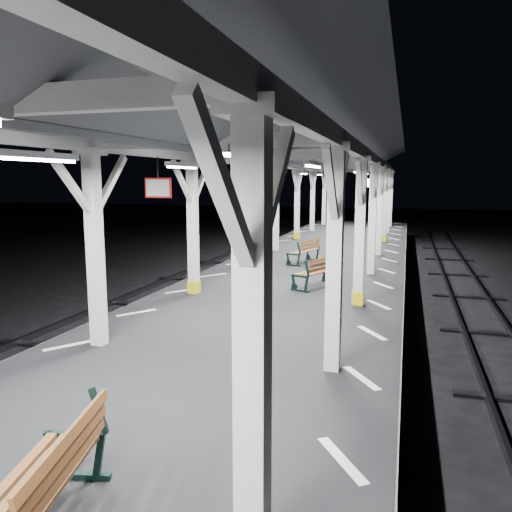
% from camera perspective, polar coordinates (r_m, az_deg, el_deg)
% --- Properties ---
extents(ground, '(120.00, 120.00, 0.00)m').
position_cam_1_polar(ground, '(10.32, -1.14, -12.93)').
color(ground, black).
rests_on(ground, ground).
extents(platform, '(6.00, 50.00, 1.00)m').
position_cam_1_polar(platform, '(10.15, -1.15, -10.30)').
color(platform, black).
rests_on(platform, ground).
extents(hazard_stripes_left, '(1.00, 48.00, 0.01)m').
position_cam_1_polar(hazard_stripes_left, '(10.97, -13.50, -6.32)').
color(hazard_stripes_left, silver).
rests_on(hazard_stripes_left, platform).
extents(hazard_stripes_right, '(1.00, 48.00, 0.01)m').
position_cam_1_polar(hazard_stripes_right, '(9.56, 13.11, -8.57)').
color(hazard_stripes_right, silver).
rests_on(hazard_stripes_right, platform).
extents(track_left, '(2.20, 60.00, 0.16)m').
position_cam_1_polar(track_left, '(12.67, -23.49, -9.13)').
color(track_left, '#2D2D33').
rests_on(track_left, ground).
extents(canopy, '(5.40, 49.00, 4.65)m').
position_cam_1_polar(canopy, '(9.60, -1.27, 13.25)').
color(canopy, silver).
rests_on(canopy, platform).
extents(bench_near, '(1.02, 1.82, 0.93)m').
position_cam_1_polar(bench_near, '(4.51, -23.08, -22.86)').
color(bench_near, black).
rests_on(bench_near, platform).
extents(bench_mid, '(1.10, 1.61, 0.82)m').
position_cam_1_polar(bench_mid, '(13.16, 7.22, -1.71)').
color(bench_mid, black).
rests_on(bench_mid, platform).
extents(bench_far, '(0.93, 1.58, 0.81)m').
position_cam_1_polar(bench_far, '(16.94, 5.72, 0.62)').
color(bench_far, black).
rests_on(bench_far, platform).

